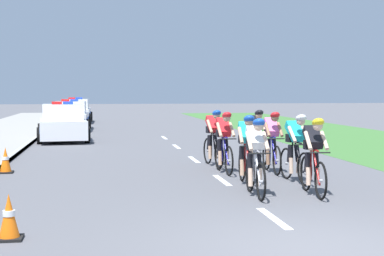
# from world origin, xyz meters

# --- Properties ---
(ground_plane) EXTENTS (160.00, 160.00, 0.00)m
(ground_plane) POSITION_xyz_m (0.00, 0.00, 0.00)
(ground_plane) COLOR #56565B
(kerb_edge) EXTENTS (0.16, 60.00, 0.13)m
(kerb_edge) POSITION_xyz_m (-5.37, 14.00, 0.07)
(kerb_edge) COLOR #9E9E99
(kerb_edge) RESTS_ON ground
(grass_verge) EXTENTS (7.00, 60.00, 0.01)m
(grass_verge) POSITION_xyz_m (7.81, 14.00, 0.00)
(grass_verge) COLOR #3D7033
(grass_verge) RESTS_ON ground
(lane_markings_centre) EXTENTS (0.14, 21.60, 0.01)m
(lane_markings_centre) POSITION_xyz_m (0.00, 7.93, 0.00)
(lane_markings_centre) COLOR white
(lane_markings_centre) RESTS_ON ground
(cyclist_lead) EXTENTS (0.43, 1.72, 1.56)m
(cyclist_lead) POSITION_xyz_m (0.21, 3.83, 0.79)
(cyclist_lead) COLOR black
(cyclist_lead) RESTS_ON ground
(cyclist_second) EXTENTS (0.44, 1.72, 1.56)m
(cyclist_second) POSITION_xyz_m (1.36, 3.78, 0.79)
(cyclist_second) COLOR black
(cyclist_second) RESTS_ON ground
(cyclist_third) EXTENTS (0.43, 1.72, 1.56)m
(cyclist_third) POSITION_xyz_m (0.39, 5.23, 0.79)
(cyclist_third) COLOR black
(cyclist_third) RESTS_ON ground
(cyclist_fourth) EXTENTS (0.44, 1.72, 1.56)m
(cyclist_fourth) POSITION_xyz_m (1.55, 5.37, 0.79)
(cyclist_fourth) COLOR black
(cyclist_fourth) RESTS_ON ground
(cyclist_fifth) EXTENTS (0.43, 1.72, 1.56)m
(cyclist_fifth) POSITION_xyz_m (0.28, 7.05, 0.79)
(cyclist_fifth) COLOR black
(cyclist_fifth) RESTS_ON ground
(cyclist_sixth) EXTENTS (0.42, 1.72, 1.56)m
(cyclist_sixth) POSITION_xyz_m (1.47, 6.92, 0.79)
(cyclist_sixth) COLOR black
(cyclist_sixth) RESTS_ON ground
(cyclist_seventh) EXTENTS (0.46, 1.72, 1.56)m
(cyclist_seventh) POSITION_xyz_m (0.29, 8.39, 0.79)
(cyclist_seventh) COLOR black
(cyclist_seventh) RESTS_ON ground
(cyclist_eighth) EXTENTS (0.45, 1.72, 1.56)m
(cyclist_eighth) POSITION_xyz_m (1.44, 8.37, 0.79)
(cyclist_eighth) COLOR black
(cyclist_eighth) RESTS_ON ground
(police_car_nearest) EXTENTS (2.28, 4.53, 1.59)m
(police_car_nearest) POSITION_xyz_m (-4.24, 17.20, 0.68)
(police_car_nearest) COLOR white
(police_car_nearest) RESTS_ON ground
(police_car_second) EXTENTS (2.05, 4.43, 1.59)m
(police_car_second) POSITION_xyz_m (-4.24, 23.34, 0.68)
(police_car_second) COLOR white
(police_car_second) RESTS_ON ground
(police_car_third) EXTENTS (2.05, 4.42, 1.59)m
(police_car_third) POSITION_xyz_m (-4.24, 30.33, 0.68)
(police_car_third) COLOR white
(police_car_third) RESTS_ON ground
(traffic_cone_near) EXTENTS (0.36, 0.36, 0.64)m
(traffic_cone_near) POSITION_xyz_m (-5.06, 7.90, 0.31)
(traffic_cone_near) COLOR black
(traffic_cone_near) RESTS_ON ground
(traffic_cone_mid) EXTENTS (0.36, 0.36, 0.64)m
(traffic_cone_mid) POSITION_xyz_m (-3.99, 1.20, 0.31)
(traffic_cone_mid) COLOR black
(traffic_cone_mid) RESTS_ON ground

